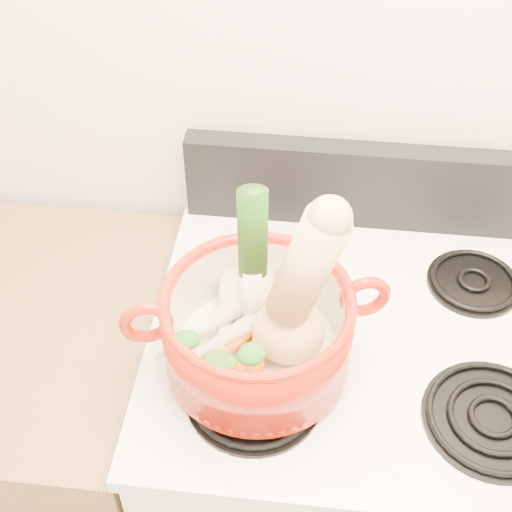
# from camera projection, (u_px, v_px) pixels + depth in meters

# --- Properties ---
(wall_back) EXTENTS (3.50, 0.02, 2.60)m
(wall_back) POSITION_uv_depth(u_px,v_px,m) (394.00, 54.00, 1.26)
(wall_back) COLOR white
(wall_back) RESTS_ON floor
(stove_body) EXTENTS (0.76, 0.65, 0.92)m
(stove_body) POSITION_uv_depth(u_px,v_px,m) (347.00, 472.00, 1.60)
(stove_body) COLOR white
(stove_body) RESTS_ON floor
(cooktop) EXTENTS (0.78, 0.67, 0.03)m
(cooktop) POSITION_uv_depth(u_px,v_px,m) (370.00, 338.00, 1.27)
(cooktop) COLOR white
(cooktop) RESTS_ON stove_body
(control_backsplash) EXTENTS (0.76, 0.05, 0.18)m
(control_backsplash) POSITION_uv_depth(u_px,v_px,m) (377.00, 186.00, 1.41)
(control_backsplash) COLOR black
(control_backsplash) RESTS_ON cooktop
(burner_front_left) EXTENTS (0.22, 0.22, 0.02)m
(burner_front_left) POSITION_uv_depth(u_px,v_px,m) (254.00, 394.00, 1.15)
(burner_front_left) COLOR black
(burner_front_left) RESTS_ON cooktop
(burner_front_right) EXTENTS (0.22, 0.22, 0.02)m
(burner_front_right) POSITION_uv_depth(u_px,v_px,m) (493.00, 418.00, 1.12)
(burner_front_right) COLOR black
(burner_front_right) RESTS_ON cooktop
(burner_back_left) EXTENTS (0.17, 0.17, 0.02)m
(burner_back_left) POSITION_uv_depth(u_px,v_px,m) (273.00, 264.00, 1.37)
(burner_back_left) COLOR black
(burner_back_left) RESTS_ON cooktop
(burner_back_right) EXTENTS (0.17, 0.17, 0.02)m
(burner_back_right) POSITION_uv_depth(u_px,v_px,m) (474.00, 281.00, 1.34)
(burner_back_right) COLOR black
(burner_back_right) RESTS_ON cooktop
(dutch_oven) EXTENTS (0.38, 0.38, 0.15)m
(dutch_oven) POSITION_uv_depth(u_px,v_px,m) (257.00, 331.00, 1.14)
(dutch_oven) COLOR #A71B0A
(dutch_oven) RESTS_ON burner_front_left
(pot_handle_left) EXTENTS (0.09, 0.04, 0.08)m
(pot_handle_left) POSITION_uv_depth(u_px,v_px,m) (146.00, 323.00, 1.09)
(pot_handle_left) COLOR #A71B0A
(pot_handle_left) RESTS_ON dutch_oven
(pot_handle_right) EXTENTS (0.09, 0.04, 0.08)m
(pot_handle_right) POSITION_uv_depth(u_px,v_px,m) (365.00, 297.00, 1.12)
(pot_handle_right) COLOR #A71B0A
(pot_handle_right) RESTS_ON dutch_oven
(squash) EXTENTS (0.21, 0.15, 0.32)m
(squash) POSITION_uv_depth(u_px,v_px,m) (291.00, 289.00, 1.06)
(squash) COLOR #E0A772
(squash) RESTS_ON dutch_oven
(leek) EXTENTS (0.05, 0.06, 0.30)m
(leek) POSITION_uv_depth(u_px,v_px,m) (253.00, 262.00, 1.10)
(leek) COLOR silver
(leek) RESTS_ON dutch_oven
(ginger) EXTENTS (0.11, 0.10, 0.05)m
(ginger) POSITION_uv_depth(u_px,v_px,m) (264.00, 297.00, 1.22)
(ginger) COLOR tan
(ginger) RESTS_ON dutch_oven
(parsnip_0) EXTENTS (0.06, 0.25, 0.07)m
(parsnip_0) POSITION_uv_depth(u_px,v_px,m) (225.00, 321.00, 1.18)
(parsnip_0) COLOR beige
(parsnip_0) RESTS_ON dutch_oven
(parsnip_1) EXTENTS (0.20, 0.17, 0.06)m
(parsnip_1) POSITION_uv_depth(u_px,v_px,m) (226.00, 337.00, 1.15)
(parsnip_1) COLOR beige
(parsnip_1) RESTS_ON dutch_oven
(parsnip_2) EXTENTS (0.08, 0.19, 0.06)m
(parsnip_2) POSITION_uv_depth(u_px,v_px,m) (252.00, 305.00, 1.19)
(parsnip_2) COLOR #EFE0C3
(parsnip_2) RESTS_ON dutch_oven
(parsnip_3) EXTENTS (0.16, 0.15, 0.05)m
(parsnip_3) POSITION_uv_depth(u_px,v_px,m) (201.00, 328.00, 1.15)
(parsnip_3) COLOR beige
(parsnip_3) RESTS_ON dutch_oven
(carrot_0) EXTENTS (0.09, 0.17, 0.05)m
(carrot_0) POSITION_uv_depth(u_px,v_px,m) (244.00, 364.00, 1.13)
(carrot_0) COLOR #DD620B
(carrot_0) RESTS_ON dutch_oven
(carrot_1) EXTENTS (0.13, 0.13, 0.04)m
(carrot_1) POSITION_uv_depth(u_px,v_px,m) (220.00, 358.00, 1.13)
(carrot_1) COLOR #BE5809
(carrot_1) RESTS_ON dutch_oven
(carrot_2) EXTENTS (0.03, 0.17, 0.05)m
(carrot_2) POSITION_uv_depth(u_px,v_px,m) (260.00, 346.00, 1.14)
(carrot_2) COLOR #BB4209
(carrot_2) RESTS_ON dutch_oven
(carrot_3) EXTENTS (0.08, 0.14, 0.04)m
(carrot_3) POSITION_uv_depth(u_px,v_px,m) (247.00, 365.00, 1.10)
(carrot_3) COLOR #BE4009
(carrot_3) RESTS_ON dutch_oven
(carrot_4) EXTENTS (0.03, 0.15, 0.04)m
(carrot_4) POSITION_uv_depth(u_px,v_px,m) (256.00, 348.00, 1.12)
(carrot_4) COLOR #D8600A
(carrot_4) RESTS_ON dutch_oven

